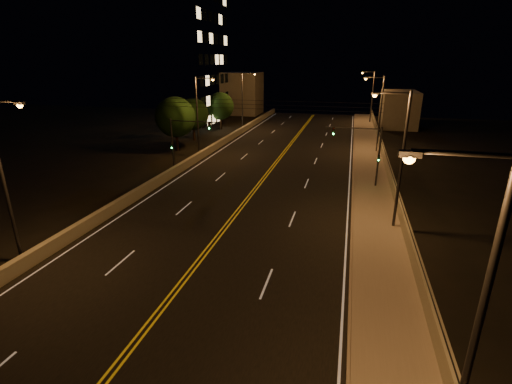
% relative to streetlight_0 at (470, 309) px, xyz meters
% --- Properties ---
extents(road, '(18.00, 120.00, 0.02)m').
position_rel_streetlight_0_xyz_m(road, '(-11.53, 17.57, -5.54)').
color(road, black).
rests_on(road, ground).
extents(sidewalk, '(3.60, 120.00, 0.30)m').
position_rel_streetlight_0_xyz_m(sidewalk, '(-0.73, 17.57, -5.40)').
color(sidewalk, gray).
rests_on(sidewalk, ground).
extents(curb, '(0.14, 120.00, 0.15)m').
position_rel_streetlight_0_xyz_m(curb, '(-2.60, 17.57, -5.47)').
color(curb, gray).
rests_on(curb, ground).
extents(parapet_wall, '(0.30, 120.00, 1.00)m').
position_rel_streetlight_0_xyz_m(parapet_wall, '(0.92, 17.57, -4.75)').
color(parapet_wall, gray).
rests_on(parapet_wall, sidewalk).
extents(jersey_barrier, '(0.45, 120.00, 0.90)m').
position_rel_streetlight_0_xyz_m(jersey_barrier, '(-20.96, 17.57, -5.10)').
color(jersey_barrier, gray).
rests_on(jersey_barrier, ground).
extents(distant_building_right, '(6.00, 10.00, 6.34)m').
position_rel_streetlight_0_xyz_m(distant_building_right, '(4.97, 63.96, -2.38)').
color(distant_building_right, gray).
rests_on(distant_building_right, ground).
extents(distant_building_left, '(8.00, 8.00, 9.06)m').
position_rel_streetlight_0_xyz_m(distant_building_left, '(-27.53, 73.77, -1.02)').
color(distant_building_left, gray).
rests_on(distant_building_left, ground).
extents(parapet_rail, '(0.06, 120.00, 0.06)m').
position_rel_streetlight_0_xyz_m(parapet_rail, '(0.92, 17.57, -4.22)').
color(parapet_rail, black).
rests_on(parapet_rail, parapet_wall).
extents(lane_markings, '(17.32, 116.00, 0.00)m').
position_rel_streetlight_0_xyz_m(lane_markings, '(-11.53, 17.50, -5.53)').
color(lane_markings, silver).
rests_on(lane_markings, road).
extents(streetlight_0, '(2.55, 0.28, 9.66)m').
position_rel_streetlight_0_xyz_m(streetlight_0, '(0.00, 0.00, 0.00)').
color(streetlight_0, '#2D2D33').
rests_on(streetlight_0, ground).
extents(streetlight_1, '(2.55, 0.28, 9.66)m').
position_rel_streetlight_0_xyz_m(streetlight_1, '(0.00, 17.05, 0.00)').
color(streetlight_1, '#2D2D33').
rests_on(streetlight_1, ground).
extents(streetlight_2, '(2.55, 0.28, 9.66)m').
position_rel_streetlight_0_xyz_m(streetlight_2, '(0.00, 41.13, 0.00)').
color(streetlight_2, '#2D2D33').
rests_on(streetlight_2, ground).
extents(streetlight_3, '(2.55, 0.28, 9.66)m').
position_rel_streetlight_0_xyz_m(streetlight_3, '(0.00, 66.44, 0.00)').
color(streetlight_3, '#2D2D33').
rests_on(streetlight_3, ground).
extents(streetlight_4, '(2.55, 0.28, 9.66)m').
position_rel_streetlight_0_xyz_m(streetlight_4, '(-21.47, 6.61, 0.00)').
color(streetlight_4, '#2D2D33').
rests_on(streetlight_4, ground).
extents(streetlight_5, '(2.55, 0.28, 9.66)m').
position_rel_streetlight_0_xyz_m(streetlight_5, '(-21.47, 34.10, 0.00)').
color(streetlight_5, '#2D2D33').
rests_on(streetlight_5, ground).
extents(streetlight_6, '(2.55, 0.28, 9.66)m').
position_rel_streetlight_0_xyz_m(streetlight_6, '(-21.47, 53.92, 0.00)').
color(streetlight_6, '#2D2D33').
rests_on(streetlight_6, ground).
extents(traffic_signal_right, '(5.11, 0.31, 5.84)m').
position_rel_streetlight_0_xyz_m(traffic_signal_right, '(-1.56, 26.18, -1.83)').
color(traffic_signal_right, '#2D2D33').
rests_on(traffic_signal_right, ground).
extents(traffic_signal_left, '(5.11, 0.31, 5.84)m').
position_rel_streetlight_0_xyz_m(traffic_signal_left, '(-20.31, 26.18, -1.83)').
color(traffic_signal_left, '#2D2D33').
rests_on(traffic_signal_left, ground).
extents(overhead_wires, '(22.00, 0.03, 0.83)m').
position_rel_streetlight_0_xyz_m(overhead_wires, '(-11.53, 27.07, 1.85)').
color(overhead_wires, black).
extents(building_tower, '(24.00, 15.00, 27.73)m').
position_rel_streetlight_0_xyz_m(building_tower, '(-38.33, 53.25, 7.74)').
color(building_tower, gray).
rests_on(building_tower, ground).
extents(tree_0, '(5.26, 5.26, 7.13)m').
position_rel_streetlight_0_xyz_m(tree_0, '(-25.67, 36.03, -1.06)').
color(tree_0, black).
rests_on(tree_0, ground).
extents(tree_1, '(4.64, 4.64, 6.29)m').
position_rel_streetlight_0_xyz_m(tree_1, '(-26.22, 42.99, -1.59)').
color(tree_1, black).
rests_on(tree_1, ground).
extents(tree_2, '(4.71, 4.71, 6.39)m').
position_rel_streetlight_0_xyz_m(tree_2, '(-25.52, 53.22, -1.53)').
color(tree_2, black).
rests_on(tree_2, ground).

